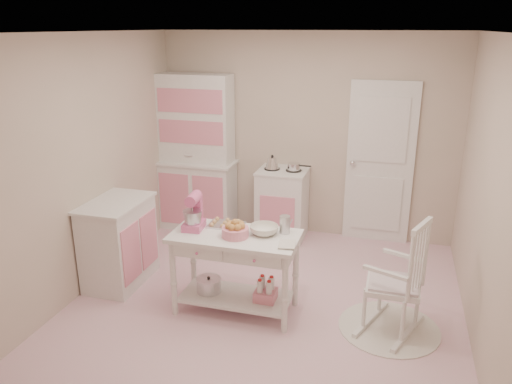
# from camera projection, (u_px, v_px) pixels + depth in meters

# --- Properties ---
(room_shell) EXTENTS (3.84, 3.84, 2.62)m
(room_shell) POSITION_uv_depth(u_px,v_px,m) (269.00, 141.00, 4.55)
(room_shell) COLOR pink
(room_shell) RESTS_ON ground
(door) EXTENTS (0.82, 0.05, 2.04)m
(door) POSITION_uv_depth(u_px,v_px,m) (380.00, 164.00, 6.21)
(door) COLOR white
(door) RESTS_ON ground
(hutch) EXTENTS (1.06, 0.50, 2.08)m
(hutch) POSITION_uv_depth(u_px,v_px,m) (196.00, 153.00, 6.63)
(hutch) COLOR white
(hutch) RESTS_ON ground
(stove) EXTENTS (0.62, 0.57, 0.92)m
(stove) POSITION_uv_depth(u_px,v_px,m) (282.00, 204.00, 6.45)
(stove) COLOR white
(stove) RESTS_ON ground
(base_cabinet) EXTENTS (0.54, 0.84, 0.92)m
(base_cabinet) POSITION_uv_depth(u_px,v_px,m) (119.00, 242.00, 5.31)
(base_cabinet) COLOR white
(base_cabinet) RESTS_ON ground
(lace_rug) EXTENTS (0.92, 0.92, 0.01)m
(lace_rug) POSITION_uv_depth(u_px,v_px,m) (389.00, 328.00, 4.59)
(lace_rug) COLOR white
(lace_rug) RESTS_ON ground
(rocking_chair) EXTENTS (0.71, 0.85, 1.10)m
(rocking_chair) POSITION_uv_depth(u_px,v_px,m) (394.00, 275.00, 4.42)
(rocking_chair) COLOR white
(rocking_chair) RESTS_ON ground
(work_table) EXTENTS (1.20, 0.60, 0.80)m
(work_table) POSITION_uv_depth(u_px,v_px,m) (236.00, 273.00, 4.78)
(work_table) COLOR white
(work_table) RESTS_ON ground
(stand_mixer) EXTENTS (0.22, 0.30, 0.34)m
(stand_mixer) POSITION_uv_depth(u_px,v_px,m) (193.00, 212.00, 4.73)
(stand_mixer) COLOR #D95B93
(stand_mixer) RESTS_ON work_table
(cookie_tray) EXTENTS (0.34, 0.24, 0.02)m
(cookie_tray) POSITION_uv_depth(u_px,v_px,m) (226.00, 225.00, 4.86)
(cookie_tray) COLOR silver
(cookie_tray) RESTS_ON work_table
(bread_basket) EXTENTS (0.25, 0.25, 0.09)m
(bread_basket) POSITION_uv_depth(u_px,v_px,m) (235.00, 232.00, 4.59)
(bread_basket) COLOR pink
(bread_basket) RESTS_ON work_table
(mixing_bowl) EXTENTS (0.27, 0.27, 0.08)m
(mixing_bowl) POSITION_uv_depth(u_px,v_px,m) (264.00, 230.00, 4.65)
(mixing_bowl) COLOR silver
(mixing_bowl) RESTS_ON work_table
(metal_pitcher) EXTENTS (0.10, 0.10, 0.17)m
(metal_pitcher) POSITION_uv_depth(u_px,v_px,m) (285.00, 225.00, 4.66)
(metal_pitcher) COLOR silver
(metal_pitcher) RESTS_ON work_table
(recipe_book) EXTENTS (0.17, 0.21, 0.02)m
(recipe_book) POSITION_uv_depth(u_px,v_px,m) (279.00, 244.00, 4.43)
(recipe_book) COLOR silver
(recipe_book) RESTS_ON work_table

